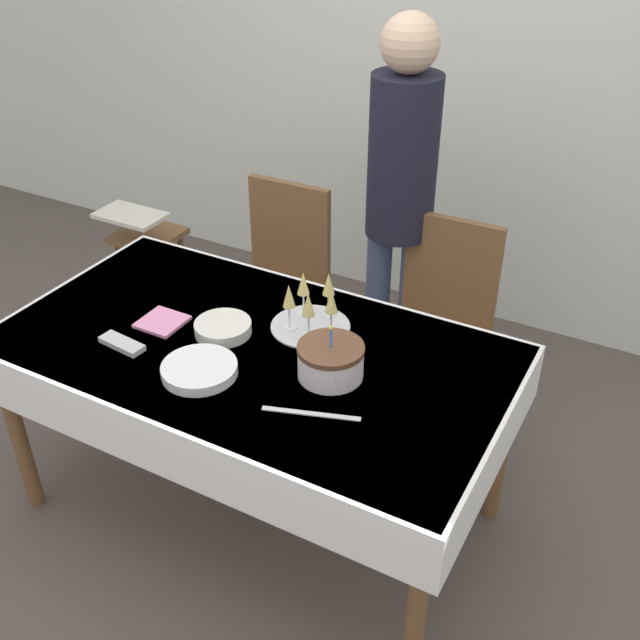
{
  "coord_description": "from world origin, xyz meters",
  "views": [
    {
      "loc": [
        1.2,
        -1.71,
        2.22
      ],
      "look_at": [
        0.21,
        0.09,
        0.9
      ],
      "focal_mm": 42.0,
      "sensor_mm": 36.0,
      "label": 1
    }
  ],
  "objects_px": {
    "dining_chair_far_right": "(438,324)",
    "plate_stack_main": "(199,370)",
    "person_standing": "(401,186)",
    "champagne_tray": "(312,306)",
    "plate_stack_dessert": "(223,328)",
    "gift_bag": "(38,355)",
    "high_chair": "(147,249)",
    "birthday_cake": "(331,361)",
    "dining_chair_far_left": "(279,280)"
  },
  "relations": [
    {
      "from": "person_standing",
      "to": "high_chair",
      "type": "height_order",
      "value": "person_standing"
    },
    {
      "from": "person_standing",
      "to": "gift_bag",
      "type": "xyz_separation_m",
      "value": [
        -1.49,
        -0.75,
        -0.88
      ]
    },
    {
      "from": "dining_chair_far_right",
      "to": "champagne_tray",
      "type": "relative_size",
      "value": 3.42
    },
    {
      "from": "dining_chair_far_left",
      "to": "gift_bag",
      "type": "bearing_deg",
      "value": -148.14
    },
    {
      "from": "dining_chair_far_left",
      "to": "champagne_tray",
      "type": "distance_m",
      "value": 0.85
    },
    {
      "from": "champagne_tray",
      "to": "person_standing",
      "type": "relative_size",
      "value": 0.16
    },
    {
      "from": "champagne_tray",
      "to": "plate_stack_dessert",
      "type": "xyz_separation_m",
      "value": [
        -0.25,
        -0.18,
        -0.06
      ]
    },
    {
      "from": "dining_chair_far_right",
      "to": "birthday_cake",
      "type": "height_order",
      "value": "birthday_cake"
    },
    {
      "from": "dining_chair_far_right",
      "to": "gift_bag",
      "type": "height_order",
      "value": "dining_chair_far_right"
    },
    {
      "from": "dining_chair_far_right",
      "to": "person_standing",
      "type": "distance_m",
      "value": 0.59
    },
    {
      "from": "dining_chair_far_left",
      "to": "champagne_tray",
      "type": "bearing_deg",
      "value": -49.66
    },
    {
      "from": "champagne_tray",
      "to": "dining_chair_far_right",
      "type": "bearing_deg",
      "value": 66.25
    },
    {
      "from": "champagne_tray",
      "to": "dining_chair_far_left",
      "type": "bearing_deg",
      "value": 130.34
    },
    {
      "from": "plate_stack_main",
      "to": "plate_stack_dessert",
      "type": "relative_size",
      "value": 1.24
    },
    {
      "from": "person_standing",
      "to": "champagne_tray",
      "type": "bearing_deg",
      "value": -90.23
    },
    {
      "from": "person_standing",
      "to": "dining_chair_far_right",
      "type": "bearing_deg",
      "value": -28.7
    },
    {
      "from": "dining_chair_far_right",
      "to": "plate_stack_dessert",
      "type": "height_order",
      "value": "dining_chair_far_right"
    },
    {
      "from": "dining_chair_far_left",
      "to": "champagne_tray",
      "type": "height_order",
      "value": "dining_chair_far_left"
    },
    {
      "from": "plate_stack_main",
      "to": "high_chair",
      "type": "xyz_separation_m",
      "value": [
        -1.11,
        1.02,
        -0.31
      ]
    },
    {
      "from": "birthday_cake",
      "to": "person_standing",
      "type": "distance_m",
      "value": 1.0
    },
    {
      "from": "high_chair",
      "to": "gift_bag",
      "type": "distance_m",
      "value": 0.73
    },
    {
      "from": "champagne_tray",
      "to": "gift_bag",
      "type": "height_order",
      "value": "champagne_tray"
    },
    {
      "from": "birthday_cake",
      "to": "high_chair",
      "type": "relative_size",
      "value": 0.3
    },
    {
      "from": "champagne_tray",
      "to": "gift_bag",
      "type": "bearing_deg",
      "value": -179.52
    },
    {
      "from": "birthday_cake",
      "to": "plate_stack_main",
      "type": "distance_m",
      "value": 0.42
    },
    {
      "from": "plate_stack_dessert",
      "to": "person_standing",
      "type": "relative_size",
      "value": 0.12
    },
    {
      "from": "dining_chair_far_right",
      "to": "high_chair",
      "type": "relative_size",
      "value": 1.35
    },
    {
      "from": "champagne_tray",
      "to": "plate_stack_dessert",
      "type": "height_order",
      "value": "champagne_tray"
    },
    {
      "from": "champagne_tray",
      "to": "plate_stack_main",
      "type": "distance_m",
      "value": 0.45
    },
    {
      "from": "plate_stack_main",
      "to": "person_standing",
      "type": "height_order",
      "value": "person_standing"
    },
    {
      "from": "dining_chair_far_left",
      "to": "person_standing",
      "type": "bearing_deg",
      "value": 15.58
    },
    {
      "from": "dining_chair_far_left",
      "to": "plate_stack_dessert",
      "type": "relative_size",
      "value": 4.85
    },
    {
      "from": "dining_chair_far_right",
      "to": "plate_stack_main",
      "type": "distance_m",
      "value": 1.13
    },
    {
      "from": "birthday_cake",
      "to": "plate_stack_dessert",
      "type": "xyz_separation_m",
      "value": [
        -0.44,
        0.04,
        -0.04
      ]
    },
    {
      "from": "dining_chair_far_right",
      "to": "birthday_cake",
      "type": "xyz_separation_m",
      "value": [
        -0.07,
        -0.81,
        0.31
      ]
    },
    {
      "from": "birthday_cake",
      "to": "person_standing",
      "type": "height_order",
      "value": "person_standing"
    },
    {
      "from": "dining_chair_far_left",
      "to": "plate_stack_main",
      "type": "relative_size",
      "value": 3.92
    },
    {
      "from": "birthday_cake",
      "to": "champagne_tray",
      "type": "distance_m",
      "value": 0.29
    },
    {
      "from": "dining_chair_far_right",
      "to": "plate_stack_main",
      "type": "xyz_separation_m",
      "value": [
        -0.44,
        -1.01,
        0.27
      ]
    },
    {
      "from": "champagne_tray",
      "to": "gift_bag",
      "type": "relative_size",
      "value": 0.92
    },
    {
      "from": "dining_chair_far_left",
      "to": "gift_bag",
      "type": "relative_size",
      "value": 3.15
    },
    {
      "from": "plate_stack_main",
      "to": "plate_stack_dessert",
      "type": "xyz_separation_m",
      "value": [
        -0.07,
        0.23,
        0.0
      ]
    },
    {
      "from": "high_chair",
      "to": "birthday_cake",
      "type": "bearing_deg",
      "value": -29.12
    },
    {
      "from": "birthday_cake",
      "to": "plate_stack_main",
      "type": "bearing_deg",
      "value": -152.28
    },
    {
      "from": "gift_bag",
      "to": "dining_chair_far_right",
      "type": "bearing_deg",
      "value": 19.2
    },
    {
      "from": "champagne_tray",
      "to": "person_standing",
      "type": "xyz_separation_m",
      "value": [
        0.0,
        0.74,
        0.17
      ]
    },
    {
      "from": "plate_stack_main",
      "to": "gift_bag",
      "type": "height_order",
      "value": "plate_stack_main"
    },
    {
      "from": "plate_stack_dessert",
      "to": "high_chair",
      "type": "bearing_deg",
      "value": 142.86
    },
    {
      "from": "dining_chair_far_right",
      "to": "dining_chair_far_left",
      "type": "bearing_deg",
      "value": 180.0
    },
    {
      "from": "dining_chair_far_left",
      "to": "high_chair",
      "type": "bearing_deg",
      "value": 179.06
    }
  ]
}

